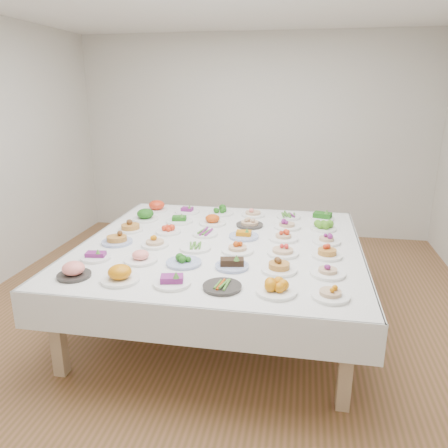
% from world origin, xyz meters
% --- Properties ---
extents(room_envelope, '(5.02, 5.02, 2.81)m').
position_xyz_m(room_envelope, '(0.00, 0.00, 1.83)').
color(room_envelope, brown).
rests_on(room_envelope, ground).
extents(display_table, '(2.43, 2.43, 0.75)m').
position_xyz_m(display_table, '(0.04, -0.19, 0.69)').
color(display_table, white).
rests_on(display_table, ground).
extents(dish_0, '(0.24, 0.24, 0.12)m').
position_xyz_m(dish_0, '(-0.87, -1.10, 0.81)').
color(dish_0, '#302D2A').
rests_on(dish_0, display_table).
extents(dish_1, '(0.27, 0.27, 0.14)m').
position_xyz_m(dish_1, '(-0.51, -1.10, 0.81)').
color(dish_1, white).
rests_on(dish_1, display_table).
extents(dish_2, '(0.26, 0.26, 0.12)m').
position_xyz_m(dish_2, '(-0.14, -1.09, 0.80)').
color(dish_2, white).
rests_on(dish_2, display_table).
extents(dish_3, '(0.26, 0.26, 0.06)m').
position_xyz_m(dish_3, '(0.22, -1.09, 0.77)').
color(dish_3, '#302D2A').
rests_on(dish_3, display_table).
extents(dish_4, '(0.27, 0.27, 0.12)m').
position_xyz_m(dish_4, '(0.59, -1.09, 0.81)').
color(dish_4, white).
rests_on(dish_4, display_table).
extents(dish_5, '(0.25, 0.25, 0.12)m').
position_xyz_m(dish_5, '(0.94, -1.10, 0.81)').
color(dish_5, white).
rests_on(dish_5, display_table).
extents(dish_6, '(0.24, 0.24, 0.10)m').
position_xyz_m(dish_6, '(-0.88, -0.74, 0.79)').
color(dish_6, white).
rests_on(dish_6, display_table).
extents(dish_7, '(0.26, 0.26, 0.13)m').
position_xyz_m(dish_7, '(-0.50, -0.73, 0.81)').
color(dish_7, white).
rests_on(dish_7, display_table).
extents(dish_8, '(0.27, 0.27, 0.11)m').
position_xyz_m(dish_8, '(-0.15, -0.72, 0.79)').
color(dish_8, '#4C66B2').
rests_on(dish_8, display_table).
extents(dish_9, '(0.25, 0.25, 0.12)m').
position_xyz_m(dish_9, '(0.22, -0.72, 0.80)').
color(dish_9, '#4C66B2').
rests_on(dish_9, display_table).
extents(dish_10, '(0.26, 0.26, 0.14)m').
position_xyz_m(dish_10, '(0.58, -0.72, 0.81)').
color(dish_10, white).
rests_on(dish_10, display_table).
extents(dish_11, '(0.26, 0.26, 0.14)m').
position_xyz_m(dish_11, '(0.93, -0.73, 0.81)').
color(dish_11, white).
rests_on(dish_11, display_table).
extents(dish_12, '(0.26, 0.26, 0.16)m').
position_xyz_m(dish_12, '(-0.86, -0.36, 0.83)').
color(dish_12, '#4C66B2').
rests_on(dish_12, display_table).
extents(dish_13, '(0.23, 0.23, 0.14)m').
position_xyz_m(dish_13, '(-0.51, -0.37, 0.82)').
color(dish_13, white).
rests_on(dish_13, display_table).
extents(dish_14, '(0.26, 0.26, 0.05)m').
position_xyz_m(dish_14, '(-0.15, -0.38, 0.77)').
color(dish_14, white).
rests_on(dish_14, display_table).
extents(dish_15, '(0.27, 0.27, 0.15)m').
position_xyz_m(dish_15, '(0.21, -0.38, 0.82)').
color(dish_15, white).
rests_on(dish_15, display_table).
extents(dish_16, '(0.26, 0.26, 0.14)m').
position_xyz_m(dish_16, '(0.59, -0.37, 0.81)').
color(dish_16, white).
rests_on(dish_16, display_table).
extents(dish_17, '(0.24, 0.24, 0.13)m').
position_xyz_m(dish_17, '(0.94, -0.36, 0.81)').
color(dish_17, white).
rests_on(dish_17, display_table).
extents(dish_18, '(0.23, 0.23, 0.13)m').
position_xyz_m(dish_18, '(-0.88, -0.01, 0.81)').
color(dish_18, white).
rests_on(dish_18, display_table).
extents(dish_19, '(0.24, 0.24, 0.09)m').
position_xyz_m(dish_19, '(-0.51, 0.00, 0.79)').
color(dish_19, white).
rests_on(dish_19, display_table).
extents(dish_20, '(0.23, 0.23, 0.06)m').
position_xyz_m(dish_20, '(-0.15, -0.00, 0.78)').
color(dish_20, white).
rests_on(dish_20, display_table).
extents(dish_21, '(0.27, 0.27, 0.11)m').
position_xyz_m(dish_21, '(0.21, -0.00, 0.79)').
color(dish_21, '#4C66B2').
rests_on(dish_21, display_table).
extents(dish_22, '(0.26, 0.26, 0.15)m').
position_xyz_m(dish_22, '(0.57, 0.00, 0.82)').
color(dish_22, white).
rests_on(dish_22, display_table).
extents(dish_23, '(0.24, 0.24, 0.12)m').
position_xyz_m(dish_23, '(0.95, -0.01, 0.81)').
color(dish_23, white).
rests_on(dish_23, display_table).
extents(dish_24, '(0.26, 0.26, 0.14)m').
position_xyz_m(dish_24, '(-0.87, 0.37, 0.82)').
color(dish_24, white).
rests_on(dish_24, display_table).
extents(dish_25, '(0.27, 0.27, 0.11)m').
position_xyz_m(dish_25, '(-0.50, 0.35, 0.80)').
color(dish_25, white).
rests_on(dish_25, display_table).
extents(dish_26, '(0.27, 0.27, 0.14)m').
position_xyz_m(dish_26, '(-0.15, 0.35, 0.81)').
color(dish_26, white).
rests_on(dish_26, display_table).
extents(dish_27, '(0.28, 0.28, 0.15)m').
position_xyz_m(dish_27, '(0.22, 0.35, 0.82)').
color(dish_27, '#302D2A').
rests_on(dish_27, display_table).
extents(dish_28, '(0.26, 0.26, 0.15)m').
position_xyz_m(dish_28, '(0.59, 0.36, 0.82)').
color(dish_28, white).
rests_on(dish_28, display_table).
extents(dish_29, '(0.25, 0.25, 0.12)m').
position_xyz_m(dish_29, '(0.94, 0.37, 0.81)').
color(dish_29, white).
rests_on(dish_29, display_table).
extents(dish_30, '(0.23, 0.23, 0.13)m').
position_xyz_m(dish_30, '(-0.86, 0.72, 0.81)').
color(dish_30, white).
rests_on(dish_30, display_table).
extents(dish_31, '(0.26, 0.26, 0.10)m').
position_xyz_m(dish_31, '(-0.51, 0.72, 0.79)').
color(dish_31, white).
rests_on(dish_31, display_table).
extents(dish_32, '(0.27, 0.27, 0.12)m').
position_xyz_m(dish_32, '(-0.14, 0.73, 0.80)').
color(dish_32, white).
rests_on(dish_32, display_table).
extents(dish_33, '(0.24, 0.24, 0.14)m').
position_xyz_m(dish_33, '(0.21, 0.72, 0.82)').
color(dish_33, white).
rests_on(dish_33, display_table).
extents(dish_34, '(0.25, 0.25, 0.06)m').
position_xyz_m(dish_34, '(0.59, 0.72, 0.78)').
color(dish_34, white).
rests_on(dish_34, display_table).
extents(dish_35, '(0.24, 0.24, 0.11)m').
position_xyz_m(dish_35, '(0.94, 0.72, 0.80)').
color(dish_35, white).
rests_on(dish_35, display_table).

